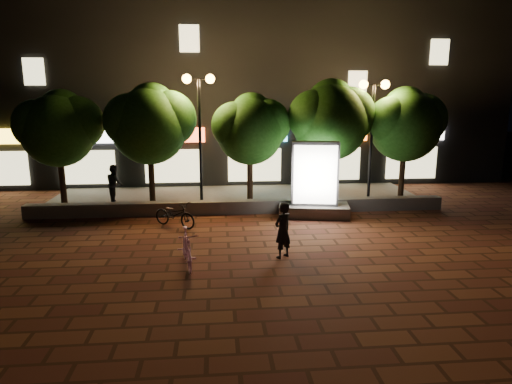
{
  "coord_description": "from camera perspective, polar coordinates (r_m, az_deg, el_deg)",
  "views": [
    {
      "loc": [
        -0.88,
        -12.56,
        4.46
      ],
      "look_at": [
        0.4,
        1.5,
        1.37
      ],
      "focal_mm": 31.11,
      "sensor_mm": 36.0,
      "label": 1
    }
  ],
  "objects": [
    {
      "name": "ground",
      "position": [
        13.36,
        -1.12,
        -7.17
      ],
      "size": [
        80.0,
        80.0,
        0.0
      ],
      "primitive_type": "plane",
      "color": "brown",
      "rests_on": "ground"
    },
    {
      "name": "tree_right",
      "position": [
        18.66,
        9.66,
        9.42
      ],
      "size": [
        3.72,
        3.1,
        5.07
      ],
      "color": "black",
      "rests_on": "sidewalk"
    },
    {
      "name": "street_lamp_left",
      "position": [
        17.78,
        -7.31,
        10.85
      ],
      "size": [
        1.26,
        0.36,
        5.18
      ],
      "color": "black",
      "rests_on": "sidewalk"
    },
    {
      "name": "rider",
      "position": [
        12.37,
        3.47,
        -4.95
      ],
      "size": [
        0.69,
        0.66,
        1.58
      ],
      "primitive_type": "imported",
      "rotation": [
        0.0,
        0.0,
        3.81
      ],
      "color": "black",
      "rests_on": "ground"
    },
    {
      "name": "tree_far_right",
      "position": [
        19.73,
        18.75,
        8.52
      ],
      "size": [
        3.48,
        2.9,
        4.76
      ],
      "color": "black",
      "rests_on": "sidewalk"
    },
    {
      "name": "tree_left",
      "position": [
        18.24,
        -13.43,
        8.82
      ],
      "size": [
        3.6,
        3.0,
        4.89
      ],
      "color": "black",
      "rests_on": "sidewalk"
    },
    {
      "name": "ad_kiosk",
      "position": [
        16.7,
        7.52,
        0.73
      ],
      "size": [
        2.78,
        1.72,
        2.81
      ],
      "color": "slate",
      "rests_on": "ground"
    },
    {
      "name": "building_block",
      "position": [
        25.58,
        -3.32,
        13.52
      ],
      "size": [
        28.0,
        8.12,
        11.3
      ],
      "color": "black",
      "rests_on": "ground"
    },
    {
      "name": "pedestrian",
      "position": [
        19.32,
        -17.71,
        1.05
      ],
      "size": [
        0.88,
        0.96,
        1.59
      ],
      "primitive_type": "imported",
      "rotation": [
        0.0,
        0.0,
        2.03
      ],
      "color": "black",
      "rests_on": "sidewalk"
    },
    {
      "name": "tree_far_left",
      "position": [
        19.06,
        -23.98,
        7.78
      ],
      "size": [
        3.36,
        2.8,
        4.63
      ],
      "color": "black",
      "rests_on": "sidewalk"
    },
    {
      "name": "retaining_wall",
      "position": [
        17.11,
        -2.08,
        -1.91
      ],
      "size": [
        16.0,
        0.45,
        0.5
      ],
      "primitive_type": "cube",
      "color": "slate",
      "rests_on": "ground"
    },
    {
      "name": "sidewalk",
      "position": [
        19.59,
        -2.48,
        -0.71
      ],
      "size": [
        16.0,
        5.0,
        0.08
      ],
      "primitive_type": "cube",
      "color": "slate",
      "rests_on": "ground"
    },
    {
      "name": "scooter_parked",
      "position": [
        15.54,
        -10.39,
        -2.84
      ],
      "size": [
        1.73,
        1.46,
        0.89
      ],
      "primitive_type": "imported",
      "rotation": [
        0.0,
        0.0,
        0.96
      ],
      "color": "black",
      "rests_on": "ground"
    },
    {
      "name": "street_lamp_right",
      "position": [
        18.88,
        14.8,
        10.22
      ],
      "size": [
        1.26,
        0.36,
        4.98
      ],
      "color": "black",
      "rests_on": "sidewalk"
    },
    {
      "name": "tree_mid",
      "position": [
        18.13,
        -0.65,
        8.4
      ],
      "size": [
        3.24,
        2.7,
        4.5
      ],
      "color": "black",
      "rests_on": "sidewalk"
    },
    {
      "name": "scooter_pink",
      "position": [
        11.93,
        -8.87,
        -7.15
      ],
      "size": [
        0.77,
        1.76,
        1.02
      ],
      "primitive_type": "imported",
      "rotation": [
        0.0,
        0.0,
        0.17
      ],
      "color": "#E799D0",
      "rests_on": "ground"
    }
  ]
}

